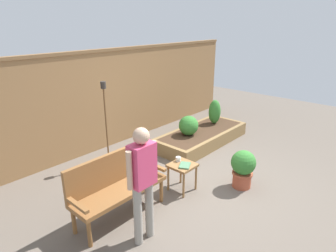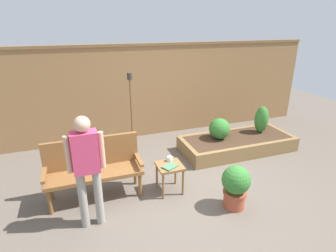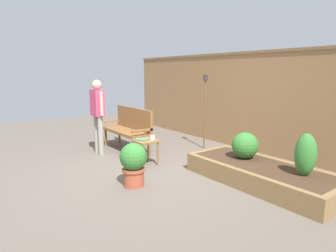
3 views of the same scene
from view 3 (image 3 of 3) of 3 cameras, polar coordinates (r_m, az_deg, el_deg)
name	(u,v)px [view 3 (image 3 of 3)]	position (r m, az deg, el deg)	size (l,w,h in m)	color
ground_plane	(150,171)	(5.23, -3.60, -8.74)	(14.00, 14.00, 0.00)	#60564C
fence_back	(247,101)	(6.75, 15.16, 4.76)	(8.40, 0.14, 2.16)	olive
garden_bench	(130,126)	(6.56, -7.49, 0.05)	(1.44, 0.48, 0.94)	brown
side_table	(145,144)	(5.47, -4.40, -3.55)	(0.40, 0.40, 0.48)	olive
cup_on_table	(152,137)	(5.47, -3.05, -2.23)	(0.12, 0.09, 0.08)	white
book_on_table	(142,140)	(5.43, -5.12, -2.64)	(0.23, 0.17, 0.02)	#4C7A56
potted_boxwood	(133,162)	(4.50, -6.73, -7.03)	(0.42, 0.42, 0.67)	#A84C33
raised_planter_bed	(262,174)	(4.85, 17.76, -8.93)	(2.40, 1.00, 0.30)	olive
shrub_near_bench	(245,145)	(5.04, 14.73, -3.67)	(0.44, 0.44, 0.44)	brown
shrub_far_corner	(306,155)	(4.48, 25.18, -5.06)	(0.29, 0.29, 0.60)	brown
tiki_torch	(205,98)	(6.58, 7.21, 5.34)	(0.10, 0.10, 1.66)	brown
person_by_bench	(98,110)	(6.29, -13.51, 2.99)	(0.47, 0.20, 1.56)	gray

